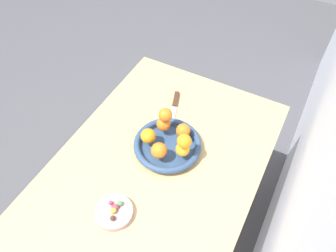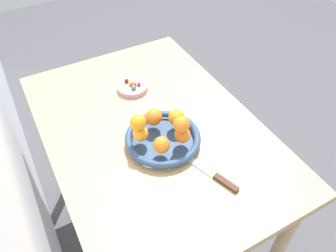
% 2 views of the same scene
% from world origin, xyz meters
% --- Properties ---
extents(ground_plane, '(6.00, 6.00, 0.00)m').
position_xyz_m(ground_plane, '(0.00, 0.00, 0.00)').
color(ground_plane, '#4C4C51').
extents(dining_table, '(1.10, 0.76, 0.74)m').
position_xyz_m(dining_table, '(0.00, 0.00, 0.65)').
color(dining_table, tan).
rests_on(dining_table, ground_plane).
extents(fruit_bowl, '(0.27, 0.27, 0.04)m').
position_xyz_m(fruit_bowl, '(-0.09, -0.00, 0.76)').
color(fruit_bowl, navy).
rests_on(fruit_bowl, dining_table).
extents(candy_dish, '(0.13, 0.13, 0.02)m').
position_xyz_m(candy_dish, '(0.24, -0.03, 0.75)').
color(candy_dish, '#B28C99').
rests_on(candy_dish, dining_table).
extents(orange_0, '(0.06, 0.06, 0.06)m').
position_xyz_m(orange_0, '(-0.15, -0.05, 0.81)').
color(orange_0, orange).
rests_on(orange_0, fruit_bowl).
extents(orange_1, '(0.06, 0.06, 0.06)m').
position_xyz_m(orange_1, '(-0.06, -0.07, 0.81)').
color(orange_1, orange).
rests_on(orange_1, fruit_bowl).
extents(orange_2, '(0.06, 0.06, 0.06)m').
position_xyz_m(orange_2, '(-0.02, 0.00, 0.81)').
color(orange_2, orange).
rests_on(orange_2, fruit_bowl).
extents(orange_3, '(0.05, 0.05, 0.05)m').
position_xyz_m(orange_3, '(-0.07, 0.08, 0.81)').
color(orange_3, orange).
rests_on(orange_3, fruit_bowl).
extents(orange_4, '(0.06, 0.06, 0.06)m').
position_xyz_m(orange_4, '(-0.15, 0.04, 0.81)').
color(orange_4, orange).
rests_on(orange_4, fruit_bowl).
extents(orange_5, '(0.06, 0.06, 0.06)m').
position_xyz_m(orange_5, '(-0.07, 0.08, 0.86)').
color(orange_5, orange).
rests_on(orange_5, orange_3).
extents(orange_6, '(0.06, 0.06, 0.06)m').
position_xyz_m(orange_6, '(-0.15, -0.04, 0.86)').
color(orange_6, orange).
rests_on(orange_6, orange_0).
extents(candy_ball_0, '(0.02, 0.02, 0.02)m').
position_xyz_m(candy_ball_0, '(0.25, -0.03, 0.77)').
color(candy_ball_0, gold).
rests_on(candy_ball_0, candy_dish).
extents(candy_ball_1, '(0.02, 0.02, 0.02)m').
position_xyz_m(candy_ball_1, '(0.21, -0.03, 0.77)').
color(candy_ball_1, '#4C9947').
rests_on(candy_ball_1, candy_dish).
extents(candy_ball_2, '(0.01, 0.01, 0.01)m').
position_xyz_m(candy_ball_2, '(0.25, -0.03, 0.77)').
color(candy_ball_2, '#472819').
rests_on(candy_ball_2, candy_dish).
extents(candy_ball_3, '(0.02, 0.02, 0.02)m').
position_xyz_m(candy_ball_3, '(0.23, -0.04, 0.77)').
color(candy_ball_3, '#C6384C').
rests_on(candy_ball_3, candy_dish).
extents(candy_ball_4, '(0.02, 0.02, 0.02)m').
position_xyz_m(candy_ball_4, '(0.27, -0.02, 0.77)').
color(candy_ball_4, '#472819').
rests_on(candy_ball_4, candy_dish).
extents(candy_ball_5, '(0.01, 0.01, 0.01)m').
position_xyz_m(candy_ball_5, '(0.23, -0.06, 0.77)').
color(candy_ball_5, '#C6384C').
rests_on(candy_ball_5, candy_dish).
extents(candy_ball_6, '(0.02, 0.02, 0.02)m').
position_xyz_m(candy_ball_6, '(0.23, -0.03, 0.77)').
color(candy_ball_6, '#C6384C').
rests_on(candy_ball_6, candy_dish).
extents(knife, '(0.25, 0.10, 0.01)m').
position_xyz_m(knife, '(-0.29, -0.07, 0.75)').
color(knife, '#3F2819').
rests_on(knife, dining_table).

